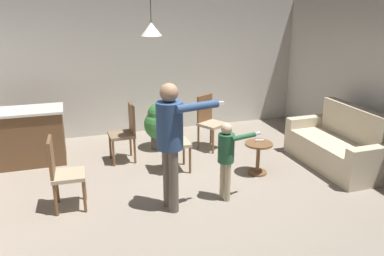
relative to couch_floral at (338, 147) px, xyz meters
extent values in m
plane|color=gray|center=(-2.52, -0.38, -0.33)|extent=(7.68, 7.68, 0.00)
cube|color=beige|center=(-2.52, 2.82, 1.02)|extent=(6.40, 0.10, 2.70)
cube|color=beige|center=(-0.06, 0.00, -0.11)|extent=(0.87, 1.45, 0.45)
cube|color=beige|center=(0.27, 0.00, 0.39)|extent=(0.22, 1.44, 0.55)
cube|color=beige|center=(-0.04, -0.81, -0.02)|extent=(0.85, 0.19, 0.63)
cube|color=beige|center=(-0.07, 0.81, -0.02)|extent=(0.85, 0.19, 0.63)
cylinder|color=brown|center=(0.25, 0.80, -0.30)|extent=(0.05, 0.05, 0.06)
cylinder|color=brown|center=(-0.37, -0.81, -0.30)|extent=(0.05, 0.05, 0.06)
cylinder|color=brown|center=(-0.40, 0.79, -0.30)|extent=(0.05, 0.05, 0.06)
cube|color=brown|center=(-4.97, 1.66, 0.12)|extent=(1.20, 0.60, 0.91)
cube|color=beige|center=(-4.97, 1.66, 0.60)|extent=(1.26, 0.66, 0.04)
cylinder|color=brown|center=(-1.43, 0.11, 0.17)|extent=(0.44, 0.44, 0.03)
cylinder|color=brown|center=(-1.43, 0.11, -0.09)|extent=(0.06, 0.06, 0.49)
cylinder|color=brown|center=(-1.43, 0.11, -0.32)|extent=(0.31, 0.31, 0.03)
cylinder|color=#60564C|center=(-3.06, -0.46, 0.10)|extent=(0.13, 0.13, 0.86)
cylinder|color=#60564C|center=(-3.02, -0.64, 0.10)|extent=(0.13, 0.13, 0.86)
cylinder|color=navy|center=(-3.04, -0.55, 0.84)|extent=(0.34, 0.34, 0.61)
sphere|color=#9E7556|center=(-3.04, -0.55, 1.26)|extent=(0.23, 0.23, 0.23)
cylinder|color=navy|center=(-3.08, -0.35, 0.81)|extent=(0.10, 0.10, 0.58)
cylinder|color=navy|center=(-2.72, -0.69, 1.10)|extent=(0.59, 0.21, 0.10)
cube|color=white|center=(-2.41, -0.62, 1.10)|extent=(0.13, 0.06, 0.04)
cylinder|color=tan|center=(-2.27, -0.47, -0.05)|extent=(0.08, 0.08, 0.57)
cylinder|color=tan|center=(-2.24, -0.58, -0.05)|extent=(0.08, 0.08, 0.57)
cylinder|color=#265938|center=(-2.25, -0.52, 0.43)|extent=(0.22, 0.22, 0.40)
sphere|color=#D8AD8C|center=(-2.25, -0.52, 0.71)|extent=(0.15, 0.15, 0.15)
cylinder|color=#265938|center=(-2.28, -0.40, 0.41)|extent=(0.07, 0.07, 0.38)
cylinder|color=#265938|center=(-2.04, -0.61, 0.60)|extent=(0.38, 0.15, 0.07)
cube|color=white|center=(-1.83, -0.56, 0.60)|extent=(0.13, 0.06, 0.04)
cylinder|color=brown|center=(-2.83, 0.80, -0.11)|extent=(0.04, 0.04, 0.45)
cylinder|color=brown|center=(-2.83, 0.44, -0.11)|extent=(0.04, 0.04, 0.45)
cylinder|color=brown|center=(-2.47, 0.80, -0.11)|extent=(0.04, 0.04, 0.45)
cylinder|color=brown|center=(-2.47, 0.44, -0.11)|extent=(0.04, 0.04, 0.45)
cube|color=tan|center=(-2.65, 0.62, 0.14)|extent=(0.42, 0.42, 0.05)
cube|color=brown|center=(-2.84, 0.62, 0.42)|extent=(0.04, 0.38, 0.50)
cylinder|color=brown|center=(-1.68, 1.62, -0.11)|extent=(0.04, 0.04, 0.45)
cylinder|color=brown|center=(-1.99, 1.44, -0.11)|extent=(0.04, 0.04, 0.45)
cylinder|color=brown|center=(-1.50, 1.30, -0.11)|extent=(0.04, 0.04, 0.45)
cylinder|color=brown|center=(-1.82, 1.13, -0.11)|extent=(0.04, 0.04, 0.45)
cube|color=tan|center=(-1.75, 1.37, 0.14)|extent=(0.57, 0.57, 0.05)
cube|color=brown|center=(-1.84, 1.54, 0.42)|extent=(0.35, 0.22, 0.50)
cylinder|color=brown|center=(-4.49, 0.07, -0.11)|extent=(0.04, 0.04, 0.45)
cylinder|color=brown|center=(-4.51, -0.29, -0.11)|extent=(0.04, 0.04, 0.45)
cylinder|color=brown|center=(-4.13, 0.05, -0.11)|extent=(0.04, 0.04, 0.45)
cylinder|color=brown|center=(-4.15, -0.31, -0.11)|extent=(0.04, 0.04, 0.45)
cube|color=tan|center=(-4.32, -0.12, 0.14)|extent=(0.44, 0.44, 0.05)
cube|color=brown|center=(-4.51, -0.11, 0.42)|extent=(0.06, 0.38, 0.50)
cylinder|color=brown|center=(-3.24, 1.11, -0.11)|extent=(0.04, 0.04, 0.45)
cylinder|color=brown|center=(-3.26, 1.47, -0.11)|extent=(0.04, 0.04, 0.45)
cylinder|color=brown|center=(-3.60, 1.09, -0.11)|extent=(0.04, 0.04, 0.45)
cylinder|color=brown|center=(-3.62, 1.45, -0.11)|extent=(0.04, 0.04, 0.45)
cube|color=#7F664C|center=(-3.43, 1.28, 0.14)|extent=(0.44, 0.44, 0.05)
cube|color=brown|center=(-3.24, 1.29, 0.42)|extent=(0.05, 0.38, 0.50)
cylinder|color=#4C4742|center=(-2.67, 1.69, -0.20)|extent=(0.34, 0.34, 0.26)
sphere|color=#387F3D|center=(-2.67, 1.69, 0.13)|extent=(0.57, 0.57, 0.57)
sphere|color=#387F3D|center=(-2.67, 1.69, 0.33)|extent=(0.43, 0.43, 0.43)
cube|color=white|center=(-1.40, 0.15, 0.21)|extent=(0.13, 0.08, 0.04)
cone|color=silver|center=(-2.94, 0.88, 1.92)|extent=(0.32, 0.32, 0.20)
cylinder|color=black|center=(-2.94, 0.88, 2.19)|extent=(0.01, 0.01, 0.36)
camera|label=1|loc=(-4.18, -5.08, 2.35)|focal=36.57mm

